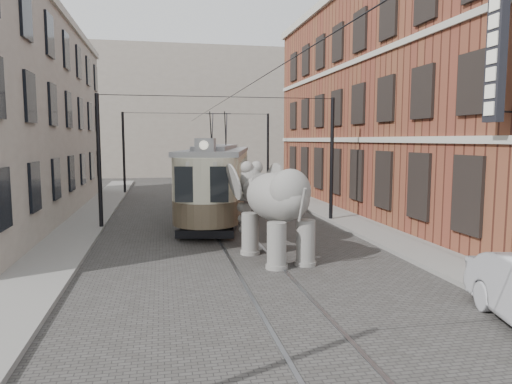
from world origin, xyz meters
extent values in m
plane|color=#3E3C39|center=(0.00, 0.00, 0.00)|extent=(120.00, 120.00, 0.00)
cube|color=slate|center=(6.00, 0.00, 0.07)|extent=(2.00, 60.00, 0.15)
cube|color=slate|center=(-6.50, 0.00, 0.07)|extent=(2.00, 60.00, 0.15)
cube|color=brown|center=(11.00, 9.00, 6.00)|extent=(8.00, 26.00, 12.00)
cube|color=gray|center=(0.00, 40.00, 7.00)|extent=(28.00, 10.00, 14.00)
camera|label=1|loc=(-2.90, -15.67, 4.00)|focal=33.03mm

